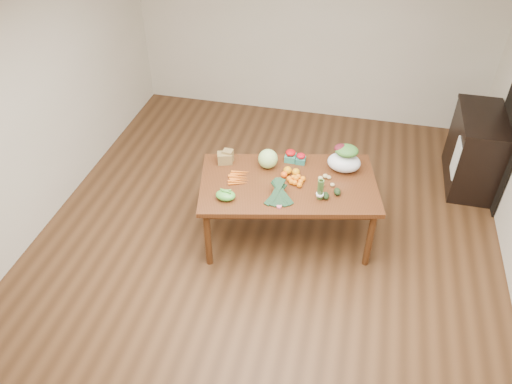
% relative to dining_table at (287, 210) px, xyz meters
% --- Properties ---
extents(floor, '(6.00, 6.00, 0.00)m').
position_rel_dining_table_xyz_m(floor, '(-0.19, -0.26, -0.38)').
color(floor, brown).
rests_on(floor, ground).
extents(room_walls, '(5.02, 6.02, 2.70)m').
position_rel_dining_table_xyz_m(room_walls, '(-0.19, -0.26, 0.97)').
color(room_walls, silver).
rests_on(room_walls, floor).
extents(dining_table, '(1.97, 1.37, 0.75)m').
position_rel_dining_table_xyz_m(dining_table, '(0.00, 0.00, 0.00)').
color(dining_table, '#552713').
rests_on(dining_table, floor).
extents(cabinet, '(0.52, 1.02, 0.94)m').
position_rel_dining_table_xyz_m(cabinet, '(2.03, 1.49, 0.10)').
color(cabinet, black).
rests_on(cabinet, floor).
extents(dish_towel, '(0.02, 0.28, 0.45)m').
position_rel_dining_table_xyz_m(dish_towel, '(1.77, 1.14, 0.18)').
color(dish_towel, white).
rests_on(dish_towel, cabinet).
extents(paper_bag, '(0.24, 0.21, 0.15)m').
position_rel_dining_table_xyz_m(paper_bag, '(-0.73, 0.18, 0.45)').
color(paper_bag, olive).
rests_on(paper_bag, dining_table).
extents(cabbage, '(0.21, 0.21, 0.21)m').
position_rel_dining_table_xyz_m(cabbage, '(-0.26, 0.21, 0.48)').
color(cabbage, '#ADDB7E').
rests_on(cabbage, dining_table).
extents(strawberry_basket_a, '(0.14, 0.14, 0.10)m').
position_rel_dining_table_xyz_m(strawberry_basket_a, '(-0.05, 0.38, 0.43)').
color(strawberry_basket_a, red).
rests_on(strawberry_basket_a, dining_table).
extents(strawberry_basket_b, '(0.12, 0.12, 0.09)m').
position_rel_dining_table_xyz_m(strawberry_basket_b, '(0.06, 0.36, 0.42)').
color(strawberry_basket_b, red).
rests_on(strawberry_basket_b, dining_table).
extents(orange_a, '(0.07, 0.07, 0.07)m').
position_rel_dining_table_xyz_m(orange_a, '(-0.06, 0.07, 0.41)').
color(orange_a, orange).
rests_on(orange_a, dining_table).
extents(orange_b, '(0.09, 0.09, 0.09)m').
position_rel_dining_table_xyz_m(orange_b, '(-0.04, 0.14, 0.42)').
color(orange_b, orange).
rests_on(orange_b, dining_table).
extents(orange_c, '(0.08, 0.08, 0.08)m').
position_rel_dining_table_xyz_m(orange_c, '(0.05, 0.13, 0.41)').
color(orange_c, orange).
rests_on(orange_c, dining_table).
extents(mandarin_cluster, '(0.22, 0.22, 0.09)m').
position_rel_dining_table_xyz_m(mandarin_cluster, '(0.07, 0.01, 0.42)').
color(mandarin_cluster, orange).
rests_on(mandarin_cluster, dining_table).
extents(carrots, '(0.27, 0.29, 0.03)m').
position_rel_dining_table_xyz_m(carrots, '(-0.51, -0.06, 0.39)').
color(carrots, '#FF5315').
rests_on(carrots, dining_table).
extents(snap_pea_bag, '(0.20, 0.15, 0.09)m').
position_rel_dining_table_xyz_m(snap_pea_bag, '(-0.55, -0.40, 0.42)').
color(snap_pea_bag, '#55B13C').
rests_on(snap_pea_bag, dining_table).
extents(kale_bunch, '(0.40, 0.46, 0.16)m').
position_rel_dining_table_xyz_m(kale_bunch, '(-0.04, -0.31, 0.45)').
color(kale_bunch, black).
rests_on(kale_bunch, dining_table).
extents(asparagus_bundle, '(0.10, 0.13, 0.26)m').
position_rel_dining_table_xyz_m(asparagus_bundle, '(0.34, -0.20, 0.50)').
color(asparagus_bundle, '#57803A').
rests_on(asparagus_bundle, dining_table).
extents(potato_a, '(0.05, 0.05, 0.04)m').
position_rel_dining_table_xyz_m(potato_a, '(0.31, 0.11, 0.40)').
color(potato_a, tan).
rests_on(potato_a, dining_table).
extents(potato_b, '(0.06, 0.05, 0.05)m').
position_rel_dining_table_xyz_m(potato_b, '(0.34, 0.00, 0.40)').
color(potato_b, '#DDB980').
rests_on(potato_b, dining_table).
extents(potato_c, '(0.05, 0.04, 0.04)m').
position_rel_dining_table_xyz_m(potato_c, '(0.39, 0.15, 0.39)').
color(potato_c, tan).
rests_on(potato_c, dining_table).
extents(potato_d, '(0.06, 0.05, 0.05)m').
position_rel_dining_table_xyz_m(potato_d, '(0.36, 0.16, 0.40)').
color(potato_d, tan).
rests_on(potato_d, dining_table).
extents(potato_e, '(0.05, 0.04, 0.04)m').
position_rel_dining_table_xyz_m(potato_e, '(0.44, 0.03, 0.40)').
color(potato_e, tan).
rests_on(potato_e, dining_table).
extents(avocado_a, '(0.09, 0.11, 0.06)m').
position_rel_dining_table_xyz_m(avocado_a, '(0.40, -0.17, 0.41)').
color(avocado_a, black).
rests_on(avocado_a, dining_table).
extents(avocado_b, '(0.09, 0.11, 0.07)m').
position_rel_dining_table_xyz_m(avocado_b, '(0.50, -0.08, 0.41)').
color(avocado_b, black).
rests_on(avocado_b, dining_table).
extents(salad_bag, '(0.40, 0.33, 0.27)m').
position_rel_dining_table_xyz_m(salad_bag, '(0.52, 0.34, 0.51)').
color(salad_bag, silver).
rests_on(salad_bag, dining_table).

